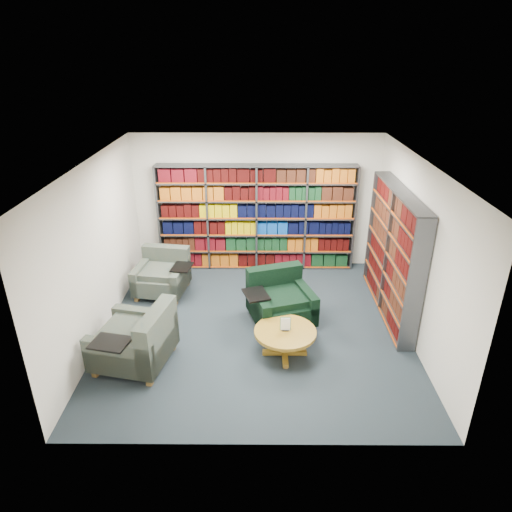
{
  "coord_description": "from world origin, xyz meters",
  "views": [
    {
      "loc": [
        0.04,
        -6.49,
        4.33
      ],
      "look_at": [
        0.0,
        0.6,
        1.05
      ],
      "focal_mm": 32.0,
      "sensor_mm": 36.0,
      "label": 1
    }
  ],
  "objects_px": {
    "chair_teal_left": "(163,275)",
    "chair_green_right": "(279,301)",
    "coffee_table": "(285,335)",
    "chair_teal_front": "(139,342)"
  },
  "relations": [
    {
      "from": "chair_teal_left",
      "to": "chair_teal_front",
      "type": "bearing_deg",
      "value": -87.93
    },
    {
      "from": "coffee_table",
      "to": "chair_green_right",
      "type": "bearing_deg",
      "value": 92.8
    },
    {
      "from": "chair_teal_left",
      "to": "chair_green_right",
      "type": "distance_m",
      "value": 2.4
    },
    {
      "from": "chair_green_right",
      "to": "chair_teal_front",
      "type": "bearing_deg",
      "value": -149.6
    },
    {
      "from": "chair_green_right",
      "to": "chair_teal_front",
      "type": "relative_size",
      "value": 0.97
    },
    {
      "from": "chair_teal_left",
      "to": "chair_green_right",
      "type": "xyz_separation_m",
      "value": [
        2.18,
        -1.0,
        0.02
      ]
    },
    {
      "from": "chair_green_right",
      "to": "coffee_table",
      "type": "xyz_separation_m",
      "value": [
        0.05,
        -1.01,
        -0.0
      ]
    },
    {
      "from": "chair_teal_left",
      "to": "chair_green_right",
      "type": "bearing_deg",
      "value": -24.71
    },
    {
      "from": "chair_green_right",
      "to": "coffee_table",
      "type": "height_order",
      "value": "chair_green_right"
    },
    {
      "from": "chair_green_right",
      "to": "coffee_table",
      "type": "distance_m",
      "value": 1.01
    }
  ]
}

